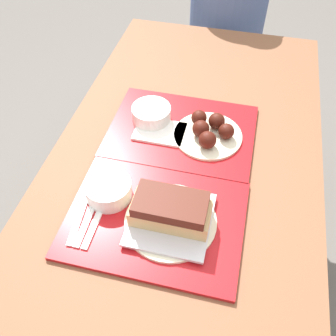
{
  "coord_description": "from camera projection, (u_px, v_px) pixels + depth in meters",
  "views": [
    {
      "loc": [
        0.12,
        -0.64,
        1.54
      ],
      "look_at": [
        -0.03,
        -0.01,
        0.8
      ],
      "focal_mm": 40.0,
      "sensor_mm": 36.0,
      "label": 1
    }
  ],
  "objects": [
    {
      "name": "plastic_knife_near",
      "position": [
        97.0,
        219.0,
        0.91
      ],
      "size": [
        0.02,
        0.17,
        0.0
      ],
      "color": "white",
      "rests_on": "tray_near"
    },
    {
      "name": "brisket_sandwich_plate",
      "position": [
        171.0,
        214.0,
        0.88
      ],
      "size": [
        0.22,
        0.22,
        0.09
      ],
      "color": "beige",
      "rests_on": "tray_near"
    },
    {
      "name": "tray_far",
      "position": [
        181.0,
        131.0,
        1.13
      ],
      "size": [
        0.43,
        0.33,
        0.01
      ],
      "color": "#B21419",
      "rests_on": "picnic_table"
    },
    {
      "name": "person_seated_across",
      "position": [
        228.0,
        6.0,
        1.68
      ],
      "size": [
        0.34,
        0.34,
        0.68
      ],
      "color": "#4C6093",
      "rests_on": "picnic_bench_far"
    },
    {
      "name": "wings_plate_far",
      "position": [
        209.0,
        131.0,
        1.09
      ],
      "size": [
        0.2,
        0.2,
        0.06
      ],
      "color": "beige",
      "rests_on": "tray_far"
    },
    {
      "name": "plastic_spoon_near",
      "position": [
        80.0,
        215.0,
        0.92
      ],
      "size": [
        0.03,
        0.17,
        0.0
      ],
      "color": "white",
      "rests_on": "tray_near"
    },
    {
      "name": "plastic_fork_near",
      "position": [
        88.0,
        217.0,
        0.91
      ],
      "size": [
        0.02,
        0.17,
        0.0
      ],
      "color": "white",
      "rests_on": "tray_near"
    },
    {
      "name": "tray_near",
      "position": [
        155.0,
        219.0,
        0.92
      ],
      "size": [
        0.43,
        0.33,
        0.01
      ],
      "color": "#B21419",
      "rests_on": "picnic_table"
    },
    {
      "name": "ground_plane",
      "position": [
        175.0,
        292.0,
        1.59
      ],
      "size": [
        12.0,
        12.0,
        0.0
      ],
      "primitive_type": "plane",
      "color": "#605B56"
    },
    {
      "name": "picnic_table",
      "position": [
        178.0,
        200.0,
        1.09
      ],
      "size": [
        0.76,
        1.64,
        0.76
      ],
      "color": "brown",
      "rests_on": "ground_plane"
    },
    {
      "name": "picnic_bench_far",
      "position": [
        220.0,
        74.0,
        1.96
      ],
      "size": [
        0.73,
        0.28,
        0.47
      ],
      "color": "brown",
      "rests_on": "ground_plane"
    },
    {
      "name": "bowl_coleslaw_far",
      "position": [
        151.0,
        113.0,
        1.13
      ],
      "size": [
        0.12,
        0.12,
        0.05
      ],
      "color": "white",
      "rests_on": "tray_far"
    },
    {
      "name": "napkin_far",
      "position": [
        160.0,
        131.0,
        1.11
      ],
      "size": [
        0.15,
        0.1,
        0.01
      ],
      "color": "white",
      "rests_on": "tray_far"
    },
    {
      "name": "bowl_coleslaw_near",
      "position": [
        108.0,
        189.0,
        0.94
      ],
      "size": [
        0.12,
        0.12,
        0.05
      ],
      "color": "white",
      "rests_on": "tray_near"
    }
  ]
}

